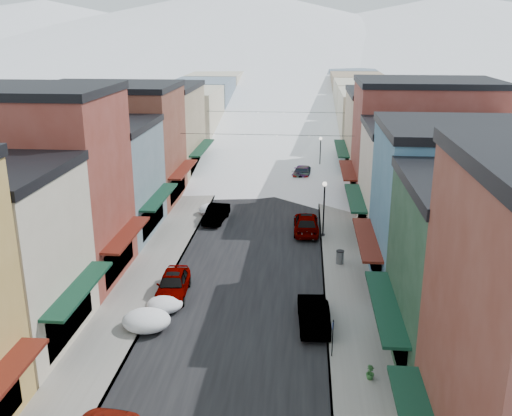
% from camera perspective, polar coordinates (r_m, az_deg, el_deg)
% --- Properties ---
extents(road, '(10.00, 160.00, 0.01)m').
position_cam_1_polar(road, '(74.62, 2.09, 5.39)').
color(road, black).
rests_on(road, ground).
extents(sidewalk_left, '(3.20, 160.00, 0.15)m').
position_cam_1_polar(sidewalk_left, '(75.21, -2.96, 5.54)').
color(sidewalk_left, gray).
rests_on(sidewalk_left, ground).
extents(sidewalk_right, '(3.20, 160.00, 0.15)m').
position_cam_1_polar(sidewalk_right, '(74.58, 7.18, 5.32)').
color(sidewalk_right, gray).
rests_on(sidewalk_right, ground).
extents(curb_left, '(0.10, 160.00, 0.15)m').
position_cam_1_polar(curb_left, '(75.02, -1.78, 5.52)').
color(curb_left, slate).
rests_on(curb_left, ground).
extents(curb_right, '(0.10, 160.00, 0.15)m').
position_cam_1_polar(curb_right, '(74.53, 5.99, 5.35)').
color(curb_right, slate).
rests_on(curb_right, ground).
extents(bldg_l_brick_near, '(12.30, 8.20, 12.50)m').
position_cam_1_polar(bldg_l_brick_near, '(38.74, -21.72, 2.05)').
color(bldg_l_brick_near, maroon).
rests_on(bldg_l_brick_near, ground).
extents(bldg_l_grayblue, '(11.30, 9.20, 9.00)m').
position_cam_1_polar(bldg_l_grayblue, '(46.47, -16.39, 2.81)').
color(bldg_l_grayblue, slate).
rests_on(bldg_l_grayblue, ground).
extents(bldg_l_brick_far, '(13.30, 9.20, 11.00)m').
position_cam_1_polar(bldg_l_brick_far, '(54.83, -14.15, 6.26)').
color(bldg_l_brick_far, brown).
rests_on(bldg_l_brick_far, ground).
extents(bldg_l_tan, '(11.30, 11.20, 10.00)m').
position_cam_1_polar(bldg_l_tan, '(64.02, -10.41, 7.63)').
color(bldg_l_tan, '#948161').
rests_on(bldg_l_tan, ground).
extents(bldg_r_green, '(11.30, 9.20, 9.50)m').
position_cam_1_polar(bldg_r_green, '(28.85, 24.15, -6.60)').
color(bldg_r_green, '#1B3A25').
rests_on(bldg_r_green, ground).
extents(bldg_r_blue, '(11.30, 9.20, 10.50)m').
position_cam_1_polar(bldg_r_blue, '(36.73, 19.89, -0.18)').
color(bldg_r_blue, '#396582').
rests_on(bldg_r_blue, ground).
extents(bldg_r_cream, '(12.30, 9.20, 9.00)m').
position_cam_1_polar(bldg_r_cream, '(45.45, 17.65, 2.37)').
color(bldg_r_cream, beige).
rests_on(bldg_r_cream, ground).
extents(bldg_r_brick_far, '(13.30, 9.20, 11.50)m').
position_cam_1_polar(bldg_r_brick_far, '(53.86, 16.32, 6.16)').
color(bldg_r_brick_far, maroon).
rests_on(bldg_r_brick_far, ground).
extents(bldg_r_tan, '(11.30, 11.20, 9.50)m').
position_cam_1_polar(bldg_r_tan, '(63.55, 13.67, 7.12)').
color(bldg_r_tan, tan).
rests_on(bldg_r_tan, ground).
extents(distant_blocks, '(34.00, 55.00, 8.00)m').
position_cam_1_polar(distant_blocks, '(96.63, 2.83, 10.60)').
color(distant_blocks, gray).
rests_on(distant_blocks, ground).
extents(mountain_ridge, '(670.00, 340.00, 34.00)m').
position_cam_1_polar(mountain_ridge, '(290.92, 0.41, 17.37)').
color(mountain_ridge, silver).
rests_on(mountain_ridge, ground).
extents(overhead_cables, '(16.40, 15.04, 0.04)m').
position_cam_1_polar(overhead_cables, '(61.20, 1.55, 8.59)').
color(overhead_cables, black).
rests_on(overhead_cables, ground).
extents(car_silver_sedan, '(2.09, 4.61, 1.54)m').
position_cam_1_polar(car_silver_sedan, '(35.70, -8.30, -7.53)').
color(car_silver_sedan, '#999BA0').
rests_on(car_silver_sedan, ground).
extents(car_dark_hatch, '(1.92, 4.38, 1.40)m').
position_cam_1_polar(car_dark_hatch, '(48.54, -4.00, -0.57)').
color(car_dark_hatch, black).
rests_on(car_dark_hatch, ground).
extents(car_silver_wagon, '(2.46, 5.16, 1.45)m').
position_cam_1_polar(car_silver_wagon, '(65.36, -1.47, 4.28)').
color(car_silver_wagon, gray).
rests_on(car_silver_wagon, ground).
extents(car_green_sedan, '(1.86, 4.66, 1.51)m').
position_cam_1_polar(car_green_sedan, '(32.19, 5.76, -10.40)').
color(car_green_sedan, black).
rests_on(car_green_sedan, ground).
extents(car_gray_suv, '(2.10, 5.00, 1.69)m').
position_cam_1_polar(car_gray_suv, '(45.95, 5.05, -1.47)').
color(car_gray_suv, '#9EA1A7').
rests_on(car_gray_suv, ground).
extents(car_black_sedan, '(2.68, 5.38, 1.50)m').
position_cam_1_polar(car_black_sedan, '(62.42, 4.74, 3.61)').
color(car_black_sedan, black).
rests_on(car_black_sedan, ground).
extents(car_lane_silver, '(1.87, 4.19, 1.40)m').
position_cam_1_polar(car_lane_silver, '(75.19, 0.65, 6.04)').
color(car_lane_silver, '#94979C').
rests_on(car_lane_silver, ground).
extents(car_lane_white, '(2.98, 5.89, 1.59)m').
position_cam_1_polar(car_lane_white, '(75.41, 2.73, 6.13)').
color(car_lane_white, white).
rests_on(car_lane_white, ground).
extents(parking_sign, '(0.09, 0.27, 2.02)m').
position_cam_1_polar(parking_sign, '(29.06, 7.67, -12.48)').
color(parking_sign, black).
rests_on(parking_sign, sidewalk_right).
extents(trash_can, '(0.56, 0.56, 0.95)m').
position_cam_1_polar(trash_can, '(40.06, 8.39, -4.86)').
color(trash_can, slate).
rests_on(trash_can, sidewalk_right).
extents(streetlamp_near, '(0.36, 0.36, 4.38)m').
position_cam_1_polar(streetlamp_near, '(44.46, 6.83, 0.62)').
color(streetlamp_near, black).
rests_on(streetlamp_near, sidewalk_right).
extents(streetlamp_far, '(0.35, 0.35, 4.22)m').
position_cam_1_polar(streetlamp_far, '(63.44, 6.45, 5.69)').
color(streetlamp_far, black).
rests_on(streetlamp_far, sidewalk_right).
extents(planter_far, '(0.54, 0.54, 0.68)m').
position_cam_1_polar(planter_far, '(28.13, 11.35, -15.82)').
color(planter_far, '#2E622D').
rests_on(planter_far, sidewalk_right).
extents(snow_pile_near, '(2.67, 2.85, 1.13)m').
position_cam_1_polar(snow_pile_near, '(32.33, -10.82, -10.94)').
color(snow_pile_near, white).
rests_on(snow_pile_near, ground).
extents(snow_pile_mid, '(2.11, 2.50, 0.89)m').
position_cam_1_polar(snow_pile_mid, '(34.13, -9.04, -9.44)').
color(snow_pile_mid, white).
rests_on(snow_pile_mid, ground).
extents(snow_pile_far, '(2.54, 2.77, 1.08)m').
position_cam_1_polar(snow_pile_far, '(50.29, -4.28, -0.14)').
color(snow_pile_far, white).
rests_on(snow_pile_far, ground).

